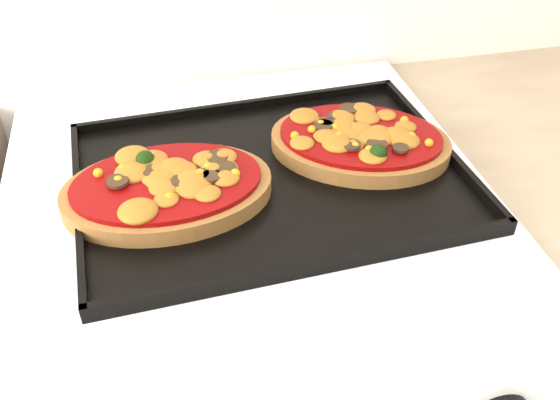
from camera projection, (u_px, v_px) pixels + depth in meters
name	position (u px, v px, depth m)	size (l,w,h in m)	color
baking_tray	(271.00, 174.00, 0.77)	(0.47, 0.34, 0.02)	black
pizza_left	(167.00, 186.00, 0.72)	(0.24, 0.17, 0.04)	brown
pizza_right	(360.00, 140.00, 0.80)	(0.23, 0.17, 0.03)	brown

